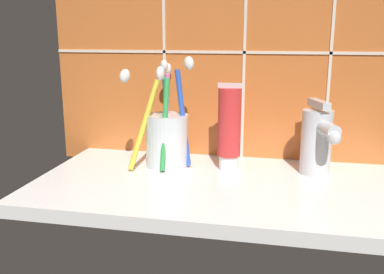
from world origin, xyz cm
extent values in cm
cube|color=white|center=(0.00, 0.00, 1.00)|extent=(58.70, 30.46, 2.00)
cube|color=#C6662D|center=(0.00, 15.48, 27.95)|extent=(68.70, 1.50, 55.91)
cube|color=beige|center=(0.00, 14.63, 21.24)|extent=(68.70, 0.24, 0.50)
cube|color=beige|center=(-13.21, 14.63, 27.95)|extent=(0.50, 0.24, 55.91)
cube|color=beige|center=(1.47, 14.63, 27.95)|extent=(0.50, 0.24, 55.91)
cube|color=beige|center=(16.14, 14.63, 27.95)|extent=(0.50, 0.24, 55.91)
cylinder|color=silver|center=(-10.74, 6.64, 6.51)|extent=(7.34, 7.34, 9.03)
cylinder|color=blue|center=(-7.91, 6.64, 10.54)|extent=(3.17, 1.88, 16.40)
ellipsoid|color=white|center=(-6.76, 6.23, 19.78)|extent=(2.29, 1.89, 2.40)
cylinder|color=pink|center=(-11.26, 8.46, 10.16)|extent=(2.34, 3.09, 15.65)
ellipsoid|color=white|center=(-11.89, 9.52, 19.01)|extent=(2.13, 2.36, 2.41)
cylinder|color=teal|center=(-11.64, 10.07, 9.78)|extent=(1.97, 6.61, 15.09)
ellipsoid|color=white|center=(-12.18, 13.28, 18.19)|extent=(1.67, 2.55, 2.66)
cylinder|color=yellow|center=(-14.04, 4.18, 9.66)|extent=(5.00, 5.44, 14.84)
ellipsoid|color=white|center=(-16.19, 1.77, 17.94)|extent=(2.55, 2.64, 2.66)
cylinder|color=green|center=(-10.39, 4.01, 9.86)|extent=(1.23, 3.81, 15.10)
ellipsoid|color=white|center=(-10.54, 2.38, 18.41)|extent=(1.48, 2.18, 2.48)
cylinder|color=white|center=(0.09, 6.64, 3.25)|extent=(3.25, 3.25, 2.50)
cylinder|color=red|center=(0.09, 6.64, 10.18)|extent=(3.82, 3.82, 11.37)
cube|color=silver|center=(0.09, 6.64, 16.26)|extent=(4.02, 0.36, 0.80)
cylinder|color=silver|center=(14.13, 7.58, 7.26)|extent=(4.95, 4.95, 10.53)
cylinder|color=silver|center=(15.16, 4.70, 10.21)|extent=(4.14, 6.50, 2.23)
sphere|color=silver|center=(16.18, 1.83, 9.47)|extent=(2.08, 2.08, 2.08)
cube|color=silver|center=(14.13, 7.58, 13.53)|extent=(3.33, 6.12, 1.20)
camera|label=1|loc=(8.08, -62.54, 24.37)|focal=40.00mm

